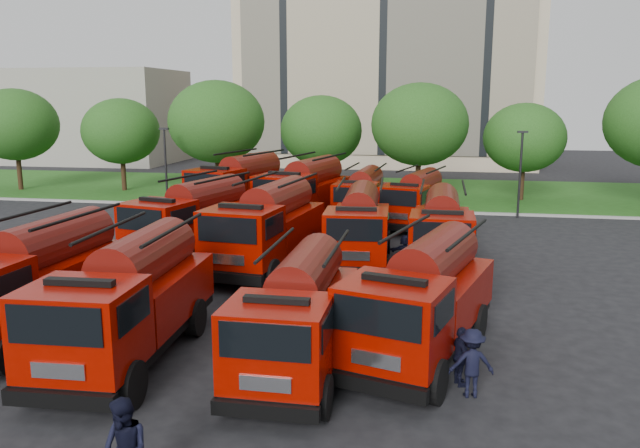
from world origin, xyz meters
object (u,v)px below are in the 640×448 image
at_px(fire_truck_0, 33,280).
at_px(fire_truck_8, 240,185).
at_px(fire_truck_1, 129,300).
at_px(fire_truck_4, 193,219).
at_px(fire_truck_5, 268,227).
at_px(fire_truck_10, 363,196).
at_px(firefighter_5, 404,270).
at_px(fire_truck_2, 299,314).
at_px(fire_truck_7, 441,230).
at_px(firefighter_2, 459,385).
at_px(firefighter_4, 165,313).
at_px(fire_truck_11, 416,199).
at_px(fire_truck_9, 305,191).
at_px(firefighter_0, 296,392).
at_px(fire_truck_3, 423,299).
at_px(fire_truck_6, 359,226).
at_px(firefighter_3, 470,396).

relative_size(fire_truck_0, fire_truck_8, 0.89).
relative_size(fire_truck_1, fire_truck_4, 0.95).
bearing_deg(fire_truck_5, fire_truck_1, -90.45).
distance_m(fire_truck_0, fire_truck_10, 20.34).
bearing_deg(fire_truck_0, firefighter_5, 43.41).
height_order(fire_truck_0, fire_truck_4, fire_truck_4).
xyz_separation_m(fire_truck_1, fire_truck_2, (4.60, 0.08, -0.15)).
bearing_deg(fire_truck_7, firefighter_2, -87.28).
bearing_deg(firefighter_4, fire_truck_8, -29.26).
bearing_deg(fire_truck_7, fire_truck_4, -179.40).
height_order(fire_truck_1, fire_truck_11, fire_truck_1).
distance_m(fire_truck_1, firefighter_5, 12.42).
distance_m(fire_truck_9, firefighter_5, 10.92).
distance_m(fire_truck_7, firefighter_5, 2.30).
distance_m(fire_truck_0, firefighter_2, 12.52).
relative_size(fire_truck_4, firefighter_0, 5.00).
distance_m(fire_truck_3, fire_truck_8, 22.39).
height_order(fire_truck_0, fire_truck_6, fire_truck_0).
height_order(fire_truck_4, fire_truck_8, fire_truck_8).
bearing_deg(fire_truck_7, firefighter_5, -150.67).
bearing_deg(firefighter_4, fire_truck_3, -141.39).
bearing_deg(fire_truck_10, fire_truck_4, -122.16).
bearing_deg(fire_truck_10, fire_truck_5, -100.76).
bearing_deg(fire_truck_11, fire_truck_1, -95.18).
distance_m(fire_truck_5, fire_truck_10, 10.83).
relative_size(fire_truck_3, firefighter_0, 4.80).
height_order(fire_truck_2, fire_truck_6, fire_truck_6).
bearing_deg(fire_truck_11, fire_truck_10, -176.40).
distance_m(fire_truck_0, fire_truck_6, 13.00).
bearing_deg(firefighter_2, fire_truck_10, -8.16).
bearing_deg(firefighter_5, firefighter_4, 41.60).
relative_size(fire_truck_6, fire_truck_8, 0.86).
height_order(fire_truck_3, fire_truck_9, fire_truck_9).
bearing_deg(fire_truck_9, fire_truck_7, -35.03).
bearing_deg(fire_truck_3, fire_truck_9, 127.55).
bearing_deg(fire_truck_8, fire_truck_1, -66.30).
bearing_deg(fire_truck_7, fire_truck_10, 116.14).
relative_size(fire_truck_2, fire_truck_10, 0.98).
bearing_deg(fire_truck_0, fire_truck_7, 42.13).
height_order(firefighter_3, firefighter_5, firefighter_3).
bearing_deg(firefighter_3, firefighter_2, -77.24).
distance_m(fire_truck_3, firefighter_4, 8.75).
relative_size(fire_truck_1, fire_truck_6, 1.02).
height_order(fire_truck_11, firefighter_4, fire_truck_11).
bearing_deg(fire_truck_5, fire_truck_2, -63.45).
height_order(fire_truck_8, firefighter_5, fire_truck_8).
bearing_deg(firefighter_0, fire_truck_4, 120.37).
xyz_separation_m(fire_truck_6, firefighter_4, (-5.57, -7.43, -1.62)).
bearing_deg(firefighter_3, fire_truck_2, -19.60).
bearing_deg(fire_truck_9, firefighter_3, -55.26).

